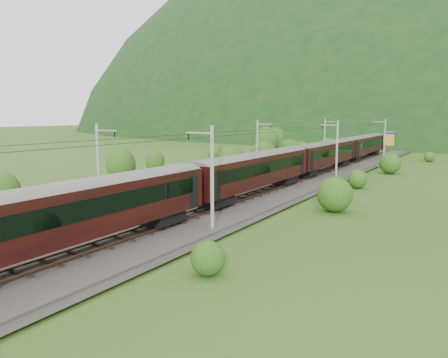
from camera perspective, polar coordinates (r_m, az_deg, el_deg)
The scene contains 15 objects.
ground at distance 38.05m, azimuth -9.44°, elevation -5.54°, with size 600.00×600.00×0.00m, color #32541A.
railbed at distance 45.86m, azimuth -1.27°, elevation -2.86°, with size 14.00×220.00×0.30m, color #38332D.
track_left at distance 47.13m, azimuth -3.73°, elevation -2.29°, with size 2.40×220.00×0.27m.
track_right at distance 44.59m, azimuth 1.33°, elevation -2.89°, with size 2.40×220.00×0.27m.
catenary_left at distance 67.30m, azimuth 4.43°, elevation 4.44°, with size 2.54×192.28×8.00m.
catenary_right at distance 62.74m, azimuth 14.47°, elevation 3.92°, with size 2.54×192.28×8.00m.
overhead_wires at distance 45.02m, azimuth -1.30°, elevation 5.85°, with size 4.83×198.00×0.03m.
mountain_main at distance 289.06m, azimuth 26.61°, elevation 5.68°, with size 504.00×360.00×244.00m, color #113315.
mountain_ridge at distance 358.33m, azimuth 7.60°, elevation 6.84°, with size 336.00×280.00×132.00m, color #113315.
train at distance 47.62m, azimuth 3.80°, elevation 1.85°, with size 3.13×175.49×5.46m.
hazard_post_near at distance 55.32m, azimuth 4.60°, elevation 0.05°, with size 0.17×0.17×1.59m, color red.
hazard_post_far at distance 72.88m, azimuth 11.99°, elevation 1.92°, with size 0.18×0.18×1.66m, color red.
signal at distance 68.87m, azimuth 6.83°, elevation 2.11°, with size 0.25×0.25×2.29m.
vegetation_left at distance 68.03m, azimuth -2.29°, elevation 2.74°, with size 11.04×142.79×6.81m.
vegetation_right at distance 46.38m, azimuth 15.12°, elevation -1.61°, with size 7.04×106.94×3.00m.
Camera 1 is at (24.22, -27.90, 9.07)m, focal length 35.00 mm.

